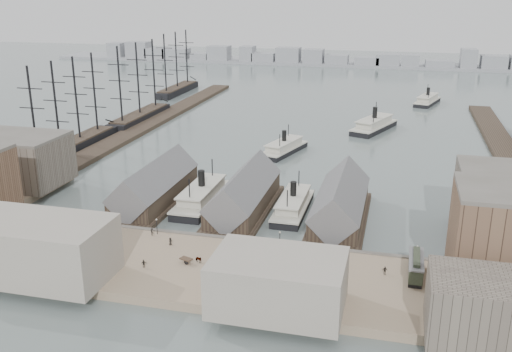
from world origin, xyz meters
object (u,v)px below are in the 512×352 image
(tram, at_px, (416,267))
(horse_cart_right, at_px, (250,271))
(horse_cart_left, at_px, (41,227))
(ferry_docked_west, at_px, (202,196))
(horse_cart_center, at_px, (194,260))

(tram, bearing_deg, horse_cart_right, -166.77)
(horse_cart_left, bearing_deg, ferry_docked_west, -2.52)
(horse_cart_left, bearing_deg, tram, -49.51)
(ferry_docked_west, relative_size, horse_cart_left, 6.71)
(horse_cart_left, bearing_deg, horse_cart_right, -57.74)
(ferry_docked_west, height_order, horse_cart_right, ferry_docked_west)
(ferry_docked_west, relative_size, tram, 2.57)
(ferry_docked_west, height_order, horse_cart_center, ferry_docked_west)
(horse_cart_left, bearing_deg, horse_cart_center, -58.16)
(ferry_docked_west, bearing_deg, horse_cart_left, -134.18)
(ferry_docked_west, distance_m, tram, 66.49)
(horse_cart_center, height_order, horse_cart_right, same)
(ferry_docked_west, xyz_separation_m, horse_cart_left, (-30.38, -31.26, 0.35))
(horse_cart_center, distance_m, horse_cart_right, 13.11)
(horse_cart_left, height_order, horse_cart_right, horse_cart_left)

